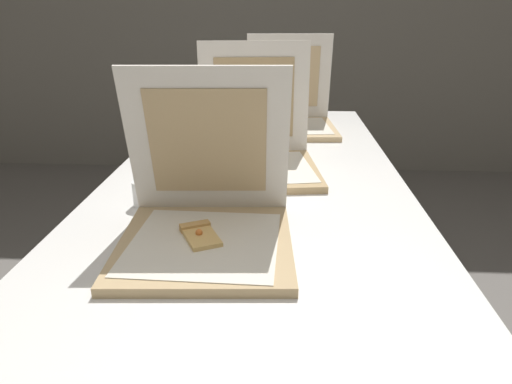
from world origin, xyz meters
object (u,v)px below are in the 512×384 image
object	(u,v)px
table	(253,202)
pizza_box_back	(290,116)
cup_white_near_center	(143,194)
cup_white_far	(191,143)
pizza_box_middle	(258,153)
cup_white_mid	(156,169)
pizza_box_front	(206,221)

from	to	relation	value
table	pizza_box_back	bearing A→B (deg)	80.93
cup_white_near_center	cup_white_far	world-z (taller)	same
pizza_box_back	cup_white_near_center	xyz separation A→B (m)	(-0.42, -0.91, -0.02)
pizza_box_middle	cup_white_mid	xyz separation A→B (m)	(-0.32, -0.11, -0.02)
pizza_box_front	pizza_box_back	bearing A→B (deg)	76.26
pizza_box_middle	cup_white_mid	bearing A→B (deg)	-167.41
pizza_box_back	cup_white_mid	world-z (taller)	pizza_box_back
pizza_box_front	cup_white_near_center	world-z (taller)	pizza_box_front
pizza_box_front	cup_white_near_center	bearing A→B (deg)	131.36
pizza_box_middle	pizza_box_back	bearing A→B (deg)	71.69
cup_white_near_center	cup_white_far	xyz separation A→B (m)	(0.03, 0.53, 0.00)
pizza_box_front	cup_white_far	world-z (taller)	pizza_box_front
pizza_box_front	cup_white_near_center	size ratio (longest dim) A/B	5.85
pizza_box_front	pizza_box_back	world-z (taller)	pizza_box_back
pizza_box_back	cup_white_mid	xyz separation A→B (m)	(-0.43, -0.70, -0.02)
table	cup_white_mid	world-z (taller)	cup_white_mid
table	cup_white_near_center	xyz separation A→B (m)	(-0.29, -0.14, 0.08)
table	pizza_box_middle	world-z (taller)	pizza_box_middle
pizza_box_back	cup_white_mid	distance (m)	0.82
pizza_box_front	cup_white_far	bearing A→B (deg)	100.01
cup_white_mid	table	bearing A→B (deg)	-12.79
pizza_box_middle	pizza_box_front	bearing A→B (deg)	-106.47
cup_white_far	cup_white_mid	bearing A→B (deg)	-99.55
pizza_box_back	pizza_box_middle	bearing A→B (deg)	-105.46
pizza_box_front	cup_white_far	distance (m)	0.76
table	cup_white_far	bearing A→B (deg)	123.92
pizza_box_front	cup_white_far	xyz separation A→B (m)	(-0.17, 0.74, -0.02)
pizza_box_back	table	bearing A→B (deg)	-103.16
pizza_box_front	cup_white_far	size ratio (longest dim) A/B	5.85
pizza_box_middle	cup_white_mid	world-z (taller)	pizza_box_middle
pizza_box_back	cup_white_far	xyz separation A→B (m)	(-0.38, -0.38, -0.02)
cup_white_mid	cup_white_near_center	distance (m)	0.21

